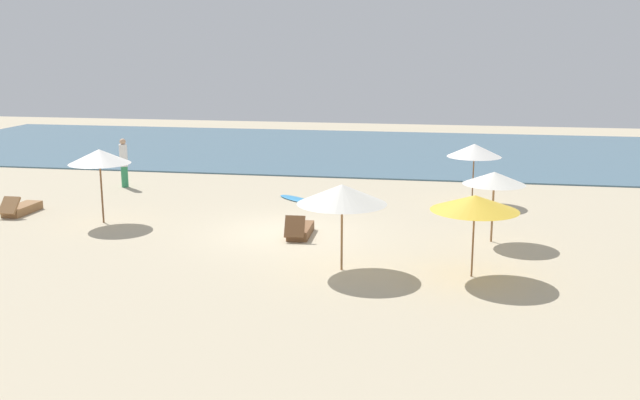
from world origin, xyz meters
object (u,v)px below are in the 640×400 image
(lounger_1, at_px, (300,230))
(surfboard, at_px, (297,199))
(umbrella_2, at_px, (99,157))
(lounger_2, at_px, (21,209))
(umbrella_3, at_px, (342,194))
(umbrella_4, at_px, (475,203))
(umbrella_0, at_px, (474,150))
(person_0, at_px, (124,162))
(umbrella_1, at_px, (494,178))

(lounger_1, height_order, surfboard, lounger_1)
(umbrella_2, relative_size, surfboard, 1.34)
(lounger_2, bearing_deg, surfboard, 23.01)
(umbrella_3, xyz_separation_m, lounger_1, (-1.66, 2.95, -1.76))
(umbrella_4, bearing_deg, umbrella_3, -179.41)
(umbrella_2, height_order, surfboard, umbrella_2)
(umbrella_0, distance_m, lounger_1, 7.62)
(umbrella_2, height_order, lounger_2, umbrella_2)
(lounger_1, xyz_separation_m, person_0, (-8.23, 5.96, 0.82))
(umbrella_1, height_order, umbrella_3, umbrella_3)
(umbrella_3, bearing_deg, surfboard, 109.66)
(umbrella_2, relative_size, umbrella_3, 1.05)
(umbrella_0, bearing_deg, umbrella_3, -112.39)
(umbrella_1, xyz_separation_m, umbrella_3, (-3.82, -3.32, 0.09))
(umbrella_2, distance_m, surfboard, 7.14)
(umbrella_4, bearing_deg, umbrella_2, 163.13)
(umbrella_0, relative_size, surfboard, 1.21)
(person_0, bearing_deg, umbrella_4, -34.17)
(lounger_1, bearing_deg, umbrella_4, -31.08)
(lounger_1, bearing_deg, person_0, 144.11)
(lounger_1, bearing_deg, lounger_2, 173.23)
(umbrella_2, height_order, umbrella_3, umbrella_2)
(umbrella_2, xyz_separation_m, umbrella_3, (8.09, -3.45, -0.17))
(umbrella_0, height_order, lounger_2, umbrella_0)
(lounger_2, bearing_deg, umbrella_3, -19.89)
(umbrella_4, bearing_deg, lounger_1, 148.92)
(umbrella_4, distance_m, lounger_1, 5.89)
(surfboard, bearing_deg, umbrella_3, -70.34)
(surfboard, bearing_deg, umbrella_0, 5.53)
(umbrella_2, height_order, umbrella_4, umbrella_2)
(umbrella_3, relative_size, lounger_2, 1.30)
(umbrella_1, distance_m, lounger_1, 5.75)
(umbrella_2, relative_size, umbrella_4, 1.10)
(umbrella_2, height_order, person_0, umbrella_2)
(umbrella_1, xyz_separation_m, person_0, (-13.72, 5.59, -0.85))
(umbrella_1, distance_m, umbrella_2, 11.91)
(umbrella_3, distance_m, surfboard, 8.44)
(umbrella_0, xyz_separation_m, umbrella_2, (-11.52, -4.90, 0.22))
(lounger_2, distance_m, person_0, 5.09)
(umbrella_1, xyz_separation_m, lounger_2, (-15.16, 0.79, -1.67))
(umbrella_1, height_order, umbrella_2, umbrella_2)
(umbrella_1, relative_size, person_0, 1.05)
(umbrella_0, distance_m, lounger_2, 15.47)
(surfboard, bearing_deg, lounger_2, -156.99)
(umbrella_3, bearing_deg, umbrella_0, 67.61)
(lounger_2, bearing_deg, person_0, 73.32)
(umbrella_4, relative_size, surfboard, 1.22)
(umbrella_3, relative_size, umbrella_4, 1.05)
(umbrella_2, distance_m, lounger_1, 6.72)
(lounger_2, xyz_separation_m, surfboard, (8.57, 3.64, -0.13))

